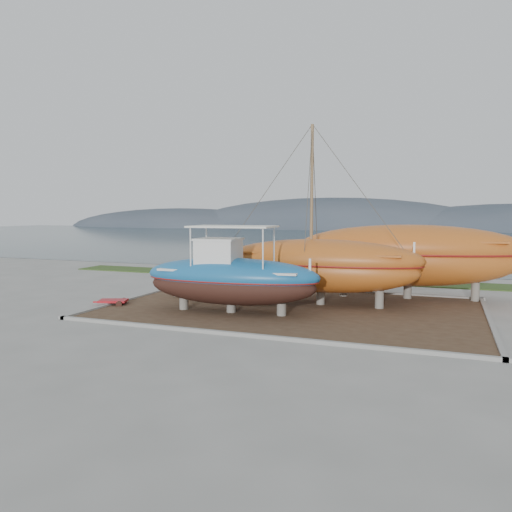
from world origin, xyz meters
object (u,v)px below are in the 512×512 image
at_px(white_dinghy, 194,288).
at_px(orange_sailboat, 321,215).
at_px(blue_caique, 231,269).
at_px(orange_bare_hull, 408,263).
at_px(red_trailer, 113,303).

relative_size(white_dinghy, orange_sailboat, 0.36).
bearing_deg(white_dinghy, blue_caique, -36.13).
distance_m(orange_bare_hull, red_trailer, 16.24).
relative_size(blue_caique, orange_sailboat, 0.83).
bearing_deg(red_trailer, orange_sailboat, 0.38).
height_order(blue_caique, orange_bare_hull, blue_caique).
bearing_deg(white_dinghy, red_trailer, -128.57).
bearing_deg(orange_sailboat, orange_bare_hull, 39.79).
height_order(orange_sailboat, orange_bare_hull, orange_sailboat).
height_order(orange_bare_hull, red_trailer, orange_bare_hull).
distance_m(orange_sailboat, red_trailer, 11.83).
relative_size(blue_caique, white_dinghy, 2.32).
xyz_separation_m(blue_caique, red_trailer, (-6.64, -0.30, -2.01)).
height_order(white_dinghy, red_trailer, white_dinghy).
distance_m(blue_caique, orange_bare_hull, 10.46).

